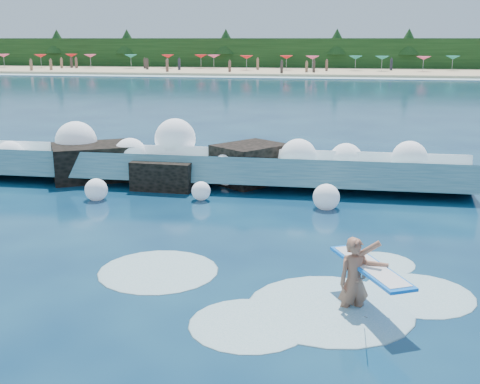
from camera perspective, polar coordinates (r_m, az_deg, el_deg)
The scene contains 11 objects.
ground at distance 13.96m, azimuth -7.55°, elevation -6.53°, with size 200.00×200.00×0.00m, color #082242.
beach at distance 90.63m, azimuth 7.48°, elevation 11.23°, with size 140.00×20.00×0.40m, color tan.
wet_band at distance 79.67m, azimuth 7.11°, elevation 10.71°, with size 140.00×5.00×0.08m, color silver.
treeline at distance 100.53m, azimuth 7.79°, elevation 12.83°, with size 140.00×4.00×5.00m, color black.
breaking_wave at distance 21.26m, azimuth -3.30°, elevation 2.36°, with size 17.93×2.80×1.55m.
rock_cluster at distance 21.47m, azimuth -7.37°, elevation 2.30°, with size 8.81×3.51×1.60m.
surfer_with_board at distance 11.45m, azimuth 11.12°, elevation -8.07°, with size 1.52×2.87×1.71m.
wave_spray at distance 21.19m, azimuth -4.18°, elevation 3.70°, with size 15.15×4.75×2.20m.
surf_foam at distance 12.05m, azimuth 5.68°, elevation -9.95°, with size 9.22×5.35×0.16m.
beach_umbrellas at distance 92.63m, azimuth 7.39°, elevation 12.57°, with size 112.95×6.83×0.50m.
beachgoers at distance 89.60m, azimuth 7.92°, elevation 11.78°, with size 101.52×13.89×1.93m.
Camera 1 is at (4.01, -12.42, 4.94)m, focal length 45.00 mm.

